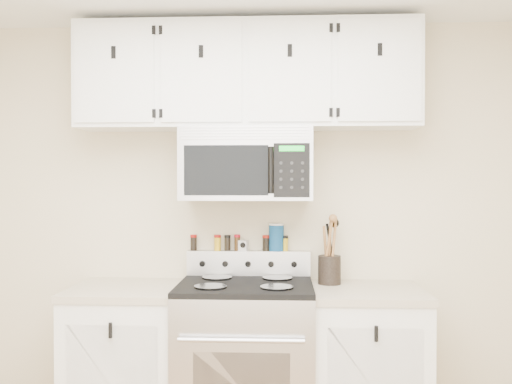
% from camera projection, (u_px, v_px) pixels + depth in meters
% --- Properties ---
extents(back_wall, '(3.50, 0.01, 2.50)m').
position_uv_depth(back_wall, '(249.00, 226.00, 3.55)').
color(back_wall, beige).
rests_on(back_wall, floor).
extents(range, '(0.76, 0.65, 1.10)m').
position_uv_depth(range, '(246.00, 364.00, 3.25)').
color(range, '#B7B7BA').
rests_on(range, floor).
extents(base_cabinet_left, '(0.64, 0.62, 0.92)m').
position_uv_depth(base_cabinet_left, '(127.00, 365.00, 3.30)').
color(base_cabinet_left, white).
rests_on(base_cabinet_left, floor).
extents(base_cabinet_right, '(0.64, 0.62, 0.92)m').
position_uv_depth(base_cabinet_right, '(367.00, 369.00, 3.24)').
color(base_cabinet_right, white).
rests_on(base_cabinet_right, floor).
extents(microwave, '(0.76, 0.44, 0.42)m').
position_uv_depth(microwave, '(247.00, 164.00, 3.36)').
color(microwave, '#9E9EA3').
rests_on(microwave, back_wall).
extents(upper_cabinets, '(2.00, 0.35, 0.62)m').
position_uv_depth(upper_cabinets, '(247.00, 77.00, 3.37)').
color(upper_cabinets, white).
rests_on(upper_cabinets, back_wall).
extents(utensil_crock, '(0.13, 0.13, 0.39)m').
position_uv_depth(utensil_crock, '(329.00, 267.00, 3.37)').
color(utensil_crock, black).
rests_on(utensil_crock, base_cabinet_right).
extents(kitchen_timer, '(0.06, 0.06, 0.07)m').
position_uv_depth(kitchen_timer, '(243.00, 245.00, 3.52)').
color(kitchen_timer, silver).
rests_on(kitchen_timer, range).
extents(salt_canister, '(0.09, 0.09, 0.17)m').
position_uv_depth(salt_canister, '(276.00, 237.00, 3.51)').
color(salt_canister, navy).
rests_on(salt_canister, range).
extents(spice_jar_0, '(0.04, 0.04, 0.10)m').
position_uv_depth(spice_jar_0, '(194.00, 242.00, 3.54)').
color(spice_jar_0, black).
rests_on(spice_jar_0, range).
extents(spice_jar_1, '(0.04, 0.04, 0.10)m').
position_uv_depth(spice_jar_1, '(218.00, 243.00, 3.53)').
color(spice_jar_1, gold).
rests_on(spice_jar_1, range).
extents(spice_jar_2, '(0.04, 0.04, 0.10)m').
position_uv_depth(spice_jar_2, '(227.00, 243.00, 3.53)').
color(spice_jar_2, black).
rests_on(spice_jar_2, range).
extents(spice_jar_3, '(0.04, 0.04, 0.10)m').
position_uv_depth(spice_jar_3, '(237.00, 242.00, 3.52)').
color(spice_jar_3, '#3D250E').
rests_on(spice_jar_3, range).
extents(spice_jar_4, '(0.05, 0.05, 0.10)m').
position_uv_depth(spice_jar_4, '(266.00, 243.00, 3.51)').
color(spice_jar_4, black).
rests_on(spice_jar_4, range).
extents(spice_jar_5, '(0.04, 0.04, 0.10)m').
position_uv_depth(spice_jar_5, '(276.00, 242.00, 3.51)').
color(spice_jar_5, '#432110').
rests_on(spice_jar_5, range).
extents(spice_jar_6, '(0.04, 0.04, 0.09)m').
position_uv_depth(spice_jar_6, '(285.00, 243.00, 3.51)').
color(spice_jar_6, gold).
rests_on(spice_jar_6, range).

